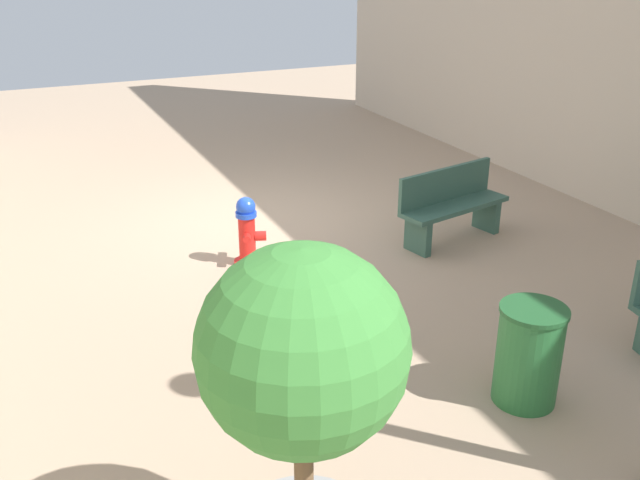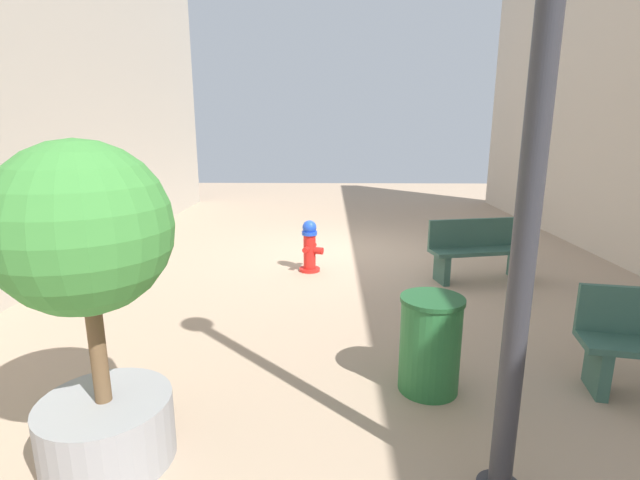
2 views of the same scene
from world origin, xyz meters
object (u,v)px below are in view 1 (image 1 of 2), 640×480
at_px(bench_near, 451,204).
at_px(planter_tree, 303,400).
at_px(fire_hydrant, 247,231).
at_px(trash_bin, 528,355).

distance_m(bench_near, planter_tree, 5.81).
xyz_separation_m(fire_hydrant, planter_tree, (1.24, 4.57, 0.95)).
bearing_deg(planter_tree, fire_hydrant, -105.18).
bearing_deg(fire_hydrant, trash_bin, 108.93).
relative_size(bench_near, trash_bin, 1.86).
height_order(fire_hydrant, planter_tree, planter_tree).
bearing_deg(trash_bin, bench_near, -113.98).
height_order(bench_near, trash_bin, bench_near).
xyz_separation_m(fire_hydrant, trash_bin, (-1.23, 3.59, 0.01)).
bearing_deg(planter_tree, bench_near, -132.86).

